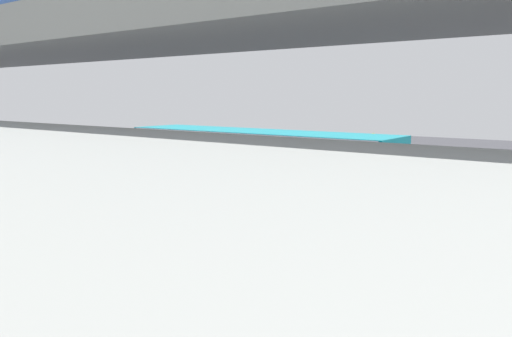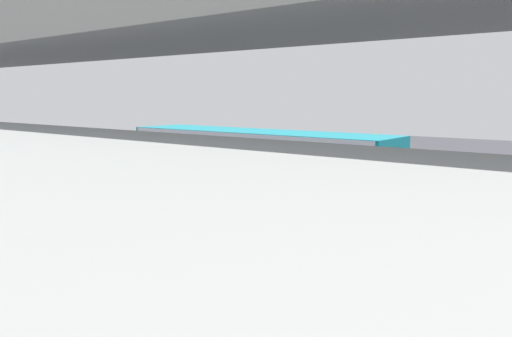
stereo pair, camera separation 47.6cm
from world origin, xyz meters
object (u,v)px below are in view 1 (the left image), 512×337
at_px(bicycle_red, 477,249).
at_px(bicycle_black, 506,296).
at_px(city_bus, 256,163).
at_px(traffic_sign, 371,153).
at_px(pedestrian, 456,188).

relative_size(bicycle_red, bicycle_black, 1.00).
bearing_deg(city_bus, traffic_sign, -111.97).
distance_m(bicycle_black, traffic_sign, 13.13).
bearing_deg(bicycle_black, city_bus, -25.34).
bearing_deg(city_bus, pedestrian, -144.09).
relative_size(city_bus, bicycle_red, 6.52).
xyz_separation_m(bicycle_red, traffic_sign, (6.44, -7.39, 1.52)).
bearing_deg(bicycle_black, bicycle_red, -67.29).
distance_m(bicycle_black, pedestrian, 10.11).
distance_m(bicycle_red, pedestrian, 6.75).
height_order(city_bus, pedestrian, city_bus).
height_order(bicycle_red, traffic_sign, traffic_sign).
distance_m(bicycle_red, traffic_sign, 9.92).
bearing_deg(bicycle_red, bicycle_black, 112.71).
bearing_deg(bicycle_black, pedestrian, -69.09).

